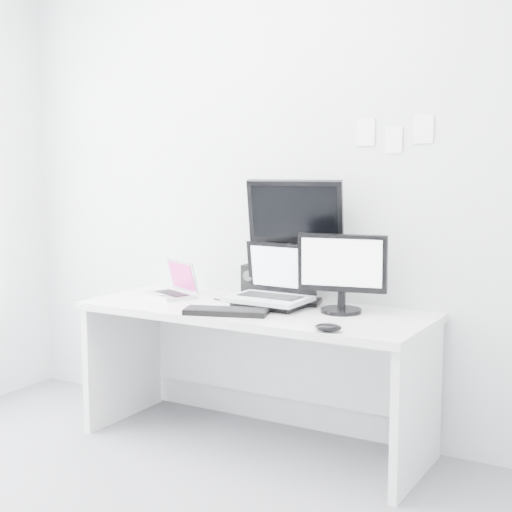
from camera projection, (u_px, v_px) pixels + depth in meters
name	position (u px, v px, depth m)	size (l,w,h in m)	color
back_wall	(287.00, 184.00, 4.11)	(3.60, 3.60, 0.00)	silver
desk	(255.00, 377.00, 3.94)	(1.80, 0.70, 0.73)	silver
macbook	(170.00, 278.00, 4.18)	(0.28, 0.21, 0.21)	#B6B6BB
speaker	(252.00, 281.00, 4.15)	(0.09, 0.09, 0.18)	black
dell_laptop	(268.00, 275.00, 3.87)	(0.40, 0.31, 0.33)	silver
rear_monitor	(296.00, 240.00, 3.95)	(0.49, 0.18, 0.67)	black
samsung_monitor	(342.00, 272.00, 3.74)	(0.44, 0.20, 0.41)	black
keyboard	(226.00, 312.00, 3.72)	(0.41, 0.15, 0.03)	black
mouse	(328.00, 327.00, 3.35)	(0.12, 0.08, 0.04)	black
wall_note_0	(365.00, 132.00, 3.85)	(0.10, 0.00, 0.14)	white
wall_note_1	(394.00, 140.00, 3.78)	(0.09, 0.00, 0.13)	white
wall_note_2	(423.00, 129.00, 3.70)	(0.10, 0.00, 0.14)	white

